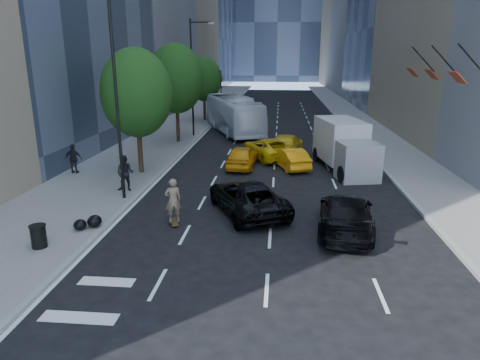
# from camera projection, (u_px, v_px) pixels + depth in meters

# --- Properties ---
(ground) EXTENTS (160.00, 160.00, 0.00)m
(ground) POSITION_uv_depth(u_px,v_px,m) (245.00, 237.00, 17.35)
(ground) COLOR black
(ground) RESTS_ON ground
(sidewalk_left) EXTENTS (6.00, 120.00, 0.15)m
(sidewalk_left) POSITION_uv_depth(u_px,v_px,m) (186.00, 123.00, 46.83)
(sidewalk_left) COLOR slate
(sidewalk_left) RESTS_ON ground
(sidewalk_right) EXTENTS (4.00, 120.00, 0.15)m
(sidewalk_right) POSITION_uv_depth(u_px,v_px,m) (362.00, 125.00, 45.14)
(sidewalk_right) COLOR slate
(sidewalk_right) RESTS_ON ground
(lamp_near) EXTENTS (2.13, 0.22, 10.00)m
(lamp_near) POSITION_uv_depth(u_px,v_px,m) (119.00, 84.00, 20.12)
(lamp_near) COLOR black
(lamp_near) RESTS_ON sidewalk_left
(lamp_far) EXTENTS (2.13, 0.22, 10.00)m
(lamp_far) POSITION_uv_depth(u_px,v_px,m) (194.00, 71.00, 37.34)
(lamp_far) COLOR black
(lamp_far) RESTS_ON sidewalk_left
(tree_near) EXTENTS (4.20, 4.20, 7.46)m
(tree_near) POSITION_uv_depth(u_px,v_px,m) (136.00, 93.00, 25.22)
(tree_near) COLOR black
(tree_near) RESTS_ON sidewalk_left
(tree_mid) EXTENTS (4.50, 4.50, 7.99)m
(tree_mid) POSITION_uv_depth(u_px,v_px,m) (176.00, 79.00, 34.69)
(tree_mid) COLOR black
(tree_mid) RESTS_ON sidewalk_left
(tree_far) EXTENTS (3.90, 3.90, 6.92)m
(tree_far) POSITION_uv_depth(u_px,v_px,m) (204.00, 79.00, 47.31)
(tree_far) COLOR black
(tree_far) RESTS_ON sidewalk_left
(traffic_signal) EXTENTS (2.48, 0.53, 5.20)m
(traffic_signal) POSITION_uv_depth(u_px,v_px,m) (221.00, 79.00, 55.00)
(traffic_signal) COLOR black
(traffic_signal) RESTS_ON sidewalk_left
(facade_flags) EXTENTS (1.85, 13.30, 2.05)m
(facade_flags) POSITION_uv_depth(u_px,v_px,m) (446.00, 72.00, 24.25)
(facade_flags) COLOR black
(facade_flags) RESTS_ON ground
(skateboarder) EXTENTS (0.83, 0.68, 1.95)m
(skateboarder) POSITION_uv_depth(u_px,v_px,m) (173.00, 203.00, 18.38)
(skateboarder) COLOR #7B674D
(skateboarder) RESTS_ON ground
(black_sedan_lincoln) EXTENTS (4.59, 6.03, 1.52)m
(black_sedan_lincoln) POSITION_uv_depth(u_px,v_px,m) (247.00, 197.00, 19.87)
(black_sedan_lincoln) COLOR black
(black_sedan_lincoln) RESTS_ON ground
(black_sedan_mercedes) EXTENTS (2.82, 5.57, 1.55)m
(black_sedan_mercedes) POSITION_uv_depth(u_px,v_px,m) (346.00, 214.00, 17.73)
(black_sedan_mercedes) COLOR black
(black_sedan_mercedes) RESTS_ON ground
(taxi_a) EXTENTS (1.98, 4.35, 1.45)m
(taxi_a) POSITION_uv_depth(u_px,v_px,m) (242.00, 157.00, 28.08)
(taxi_a) COLOR orange
(taxi_a) RESTS_ON ground
(taxi_b) EXTENTS (2.69, 4.35, 1.35)m
(taxi_b) POSITION_uv_depth(u_px,v_px,m) (290.00, 158.00, 27.93)
(taxi_b) COLOR orange
(taxi_b) RESTS_ON ground
(taxi_c) EXTENTS (4.41, 5.78, 1.46)m
(taxi_c) POSITION_uv_depth(u_px,v_px,m) (268.00, 148.00, 30.59)
(taxi_c) COLOR yellow
(taxi_c) RESTS_ON ground
(taxi_d) EXTENTS (2.91, 5.48, 1.51)m
(taxi_d) POSITION_uv_depth(u_px,v_px,m) (286.00, 144.00, 31.81)
(taxi_d) COLOR #E1B30B
(taxi_d) RESTS_ON ground
(city_bus) EXTENTS (7.02, 12.56, 3.43)m
(city_bus) POSITION_uv_depth(u_px,v_px,m) (233.00, 114.00, 41.10)
(city_bus) COLOR white
(city_bus) RESTS_ON ground
(box_truck) EXTENTS (3.60, 6.87, 3.12)m
(box_truck) POSITION_uv_depth(u_px,v_px,m) (344.00, 146.00, 27.23)
(box_truck) COLOR silver
(box_truck) RESTS_ON ground
(pedestrian_a) EXTENTS (0.94, 0.74, 1.94)m
(pedestrian_a) POSITION_uv_depth(u_px,v_px,m) (125.00, 173.00, 22.58)
(pedestrian_a) COLOR black
(pedestrian_a) RESTS_ON sidewalk_left
(pedestrian_b) EXTENTS (1.06, 0.47, 1.79)m
(pedestrian_b) POSITION_uv_depth(u_px,v_px,m) (74.00, 159.00, 26.08)
(pedestrian_b) COLOR black
(pedestrian_b) RESTS_ON sidewalk_left
(trash_can) EXTENTS (0.56, 0.56, 0.84)m
(trash_can) POSITION_uv_depth(u_px,v_px,m) (39.00, 237.00, 15.97)
(trash_can) COLOR black
(trash_can) RESTS_ON sidewalk_left
(garbage_bags) EXTENTS (1.02, 0.98, 0.50)m
(garbage_bags) POSITION_uv_depth(u_px,v_px,m) (89.00, 223.00, 17.81)
(garbage_bags) COLOR black
(garbage_bags) RESTS_ON sidewalk_left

